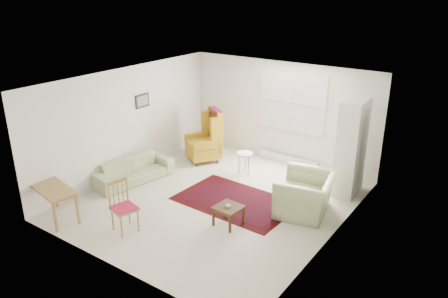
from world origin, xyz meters
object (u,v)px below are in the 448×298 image
Objects in this scene: wingback_chair at (203,136)px; desk at (55,203)px; stool at (245,163)px; sofa at (133,166)px; coffee_table at (228,216)px; armchair at (306,191)px; cabinet at (352,147)px; desk_chair at (124,207)px.

wingback_chair is 1.28× the size of desk.
stool is at bearing 30.88° from wingback_chair.
wingback_chair is (0.56, 1.87, 0.29)m from sofa.
wingback_chair reaches higher than coffee_table.
armchair is 1.50m from cabinet.
coffee_table is (2.87, -0.36, -0.18)m from sofa.
armchair is at bearing -28.56° from desk_chair.
cabinet is 6.02m from desk.
desk reaches higher than stool.
stool is 4.27m from desk.
desk is at bearing -136.35° from cabinet.
stool is at bearing 8.61° from desk_chair.
coffee_table is 1.90m from desk_chair.
sofa is at bearing -74.13° from wingback_chair.
coffee_table is 3.30m from desk.
coffee_table is 0.23× the size of cabinet.
armchair is 4.81m from desk.
desk_chair is at bearing -138.85° from coffee_table.
wingback_chair is at bearing 29.29° from desk_chair.
stool is 2.53m from cabinet.
armchair is at bearing -107.93° from cabinet.
wingback_chair is 3.97m from desk.
sofa is 1.97m from wingback_chair.
desk_chair is (-2.75, -3.84, -0.55)m from cabinet.
cabinet is at bearing 45.98° from desk.
cabinet is (2.37, 0.42, 0.77)m from stool.
desk is 1.49m from desk_chair.
coffee_table is (-0.96, -1.27, -0.27)m from armchair.
sofa is at bearing -135.01° from stool.
cabinet is 2.00× the size of desk.
cabinet reaches higher than sofa.
wingback_chair reaches higher than stool.
wingback_chair is 2.60× the size of stool.
desk is at bearing 123.01° from desk_chair.
stool is 0.25× the size of cabinet.
armchair is at bearing 52.85° from coffee_table.
wingback_chair is at bearing 82.45° from desk.
sofa is 2.89m from coffee_table.
cabinet is at bearing 10.01° from stool.
stool reaches higher than coffee_table.
cabinet is at bearing 38.61° from wingback_chair.
cabinet is at bearing 62.88° from coffee_table.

